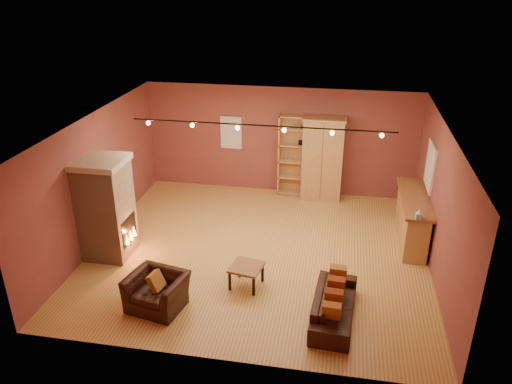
% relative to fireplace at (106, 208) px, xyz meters
% --- Properties ---
extents(floor, '(7.00, 7.00, 0.00)m').
position_rel_fireplace_xyz_m(floor, '(3.04, 0.60, -1.06)').
color(floor, '#AF823E').
rests_on(floor, ground).
extents(ceiling, '(7.00, 7.00, 0.00)m').
position_rel_fireplace_xyz_m(ceiling, '(3.04, 0.60, 1.74)').
color(ceiling, brown).
rests_on(ceiling, back_wall).
extents(back_wall, '(7.00, 0.02, 2.80)m').
position_rel_fireplace_xyz_m(back_wall, '(3.04, 3.85, 0.34)').
color(back_wall, brown).
rests_on(back_wall, floor).
extents(left_wall, '(0.02, 6.50, 2.80)m').
position_rel_fireplace_xyz_m(left_wall, '(-0.46, 0.60, 0.34)').
color(left_wall, brown).
rests_on(left_wall, floor).
extents(right_wall, '(0.02, 6.50, 2.80)m').
position_rel_fireplace_xyz_m(right_wall, '(6.54, 0.60, 0.34)').
color(right_wall, brown).
rests_on(right_wall, floor).
extents(fireplace, '(1.01, 0.98, 2.12)m').
position_rel_fireplace_xyz_m(fireplace, '(0.00, 0.00, 0.00)').
color(fireplace, tan).
rests_on(fireplace, floor).
extents(back_window, '(0.56, 0.04, 0.86)m').
position_rel_fireplace_xyz_m(back_window, '(1.74, 3.83, 0.49)').
color(back_window, white).
rests_on(back_window, back_wall).
extents(bookcase, '(0.88, 0.34, 2.14)m').
position_rel_fireplace_xyz_m(bookcase, '(3.46, 3.74, 0.03)').
color(bookcase, tan).
rests_on(bookcase, floor).
extents(armoire, '(1.07, 0.61, 2.16)m').
position_rel_fireplace_xyz_m(armoire, '(4.17, 3.58, 0.03)').
color(armoire, tan).
rests_on(armoire, floor).
extents(bar_counter, '(0.59, 2.18, 1.05)m').
position_rel_fireplace_xyz_m(bar_counter, '(6.24, 1.69, -0.53)').
color(bar_counter, tan).
rests_on(bar_counter, floor).
extents(tissue_box, '(0.12, 0.12, 0.21)m').
position_rel_fireplace_xyz_m(tissue_box, '(6.19, 0.65, 0.07)').
color(tissue_box, '#83ACD2').
rests_on(tissue_box, bar_counter).
extents(right_window, '(0.05, 0.90, 1.00)m').
position_rel_fireplace_xyz_m(right_window, '(6.51, 2.00, 0.59)').
color(right_window, white).
rests_on(right_window, right_wall).
extents(loveseat, '(0.62, 1.75, 0.73)m').
position_rel_fireplace_xyz_m(loveseat, '(4.69, -1.31, -0.71)').
color(loveseat, black).
rests_on(loveseat, floor).
extents(armchair, '(1.08, 0.81, 0.85)m').
position_rel_fireplace_xyz_m(armchair, '(1.60, -1.55, -0.64)').
color(armchair, black).
rests_on(armchair, floor).
extents(coffee_table, '(0.66, 0.66, 0.43)m').
position_rel_fireplace_xyz_m(coffee_table, '(3.03, -0.65, -0.69)').
color(coffee_table, '#975E36').
rests_on(coffee_table, floor).
extents(track_rail, '(5.20, 0.09, 0.13)m').
position_rel_fireplace_xyz_m(track_rail, '(3.04, 0.80, 1.63)').
color(track_rail, black).
rests_on(track_rail, ceiling).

